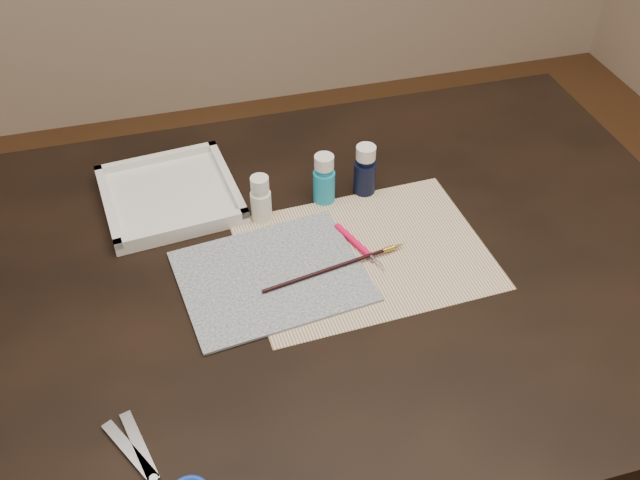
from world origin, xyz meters
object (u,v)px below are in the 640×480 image
object	(u,v)px
canvas	(272,276)
paper	(365,253)
paint_bottle_cyan	(324,179)
palette_tray	(170,194)
paint_bottle_white	(261,199)
paint_bottle_navy	(365,170)
scissors	(142,472)

from	to	relation	value
canvas	paper	bearing A→B (deg)	4.92
paint_bottle_cyan	palette_tray	world-z (taller)	paint_bottle_cyan
canvas	paint_bottle_white	distance (m)	0.15
paint_bottle_white	paint_bottle_cyan	xyz separation A→B (m)	(0.11, 0.02, 0.00)
paper	paint_bottle_navy	bearing A→B (deg)	72.29
paint_bottle_navy	palette_tray	bearing A→B (deg)	168.87
canvas	paint_bottle_white	world-z (taller)	paint_bottle_white
paint_bottle_white	canvas	bearing A→B (deg)	-95.96
canvas	paint_bottle_white	xyz separation A→B (m)	(0.02, 0.14, 0.04)
paint_bottle_white	scissors	world-z (taller)	paint_bottle_white
canvas	palette_tray	bearing A→B (deg)	118.94
paint_bottle_navy	scissors	bearing A→B (deg)	-133.43
paint_bottle_white	scissors	bearing A→B (deg)	-119.09
paper	paint_bottle_cyan	size ratio (longest dim) A/B	4.15
scissors	paint_bottle_cyan	bearing A→B (deg)	-66.84
scissors	paint_bottle_white	bearing A→B (deg)	-57.68
palette_tray	paint_bottle_white	bearing A→B (deg)	-31.96
paint_bottle_navy	canvas	bearing A→B (deg)	-140.66
paint_bottle_navy	scissors	distance (m)	0.62
paint_bottle_white	scissors	distance (m)	0.49
scissors	paper	bearing A→B (deg)	-80.43
palette_tray	scissors	bearing A→B (deg)	-100.28
canvas	paint_bottle_navy	distance (m)	0.27
paint_bottle_navy	scissors	world-z (taller)	paint_bottle_navy
paint_bottle_white	scissors	size ratio (longest dim) A/B	0.44
paint_bottle_navy	palette_tray	size ratio (longest dim) A/B	0.42
paint_bottle_white	paint_bottle_cyan	bearing A→B (deg)	9.81
paint_bottle_cyan	palette_tray	size ratio (longest dim) A/B	0.41
paper	paint_bottle_white	distance (m)	0.20
paint_bottle_cyan	palette_tray	bearing A→B (deg)	164.86
paint_bottle_white	paper	bearing A→B (deg)	-42.84
paint_bottle_white	palette_tray	world-z (taller)	paint_bottle_white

